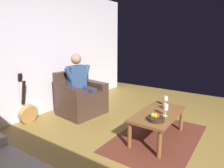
% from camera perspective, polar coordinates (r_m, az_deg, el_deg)
% --- Properties ---
extents(ground_plane, '(6.79, 6.79, 0.00)m').
position_cam_1_polar(ground_plane, '(3.00, 18.49, -18.99)').
color(ground_plane, olive).
extents(wall_back, '(5.67, 0.06, 2.57)m').
position_cam_1_polar(wall_back, '(4.28, -20.19, 8.61)').
color(wall_back, silver).
rests_on(wall_back, ground).
extents(rug, '(1.79, 1.16, 0.01)m').
position_cam_1_polar(rug, '(3.38, 12.69, -14.66)').
color(rug, '#5D2A1D').
rests_on(rug, ground).
extents(armchair, '(0.93, 0.84, 0.88)m').
position_cam_1_polar(armchair, '(4.22, -8.86, -4.06)').
color(armchair, '#402C23').
rests_on(armchair, ground).
extents(person_seated, '(0.65, 0.60, 1.24)m').
position_cam_1_polar(person_seated, '(4.12, -8.93, 0.49)').
color(person_seated, '#314C78').
rests_on(person_seated, ground).
extents(coffee_table, '(1.09, 0.56, 0.43)m').
position_cam_1_polar(coffee_table, '(3.23, 13.02, -8.91)').
color(coffee_table, brown).
rests_on(coffee_table, ground).
extents(guitar, '(0.35, 0.27, 0.93)m').
position_cam_1_polar(guitar, '(4.07, -22.76, -7.32)').
color(guitar, '#B78549').
rests_on(guitar, ground).
extents(wine_glass_near, '(0.07, 0.07, 0.17)m').
position_cam_1_polar(wine_glass_near, '(3.51, 15.00, -4.15)').
color(wine_glass_near, silver).
rests_on(wine_glass_near, coffee_table).
extents(wine_glass_far, '(0.07, 0.07, 0.18)m').
position_cam_1_polar(wine_glass_far, '(3.06, 15.02, -6.56)').
color(wine_glass_far, silver).
rests_on(wine_glass_far, coffee_table).
extents(fruit_bowl, '(0.24, 0.24, 0.11)m').
position_cam_1_polar(fruit_bowl, '(2.89, 12.33, -9.37)').
color(fruit_bowl, '#2F2014').
rests_on(fruit_bowl, coffee_table).
extents(candle_jar, '(0.09, 0.09, 0.09)m').
position_cam_1_polar(candle_jar, '(3.38, 14.82, -6.11)').
color(candle_jar, '#B74C14').
rests_on(candle_jar, coffee_table).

